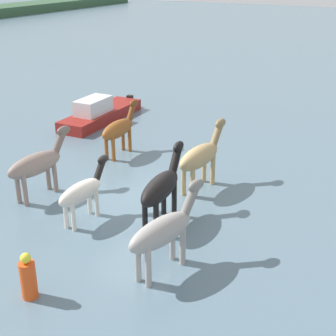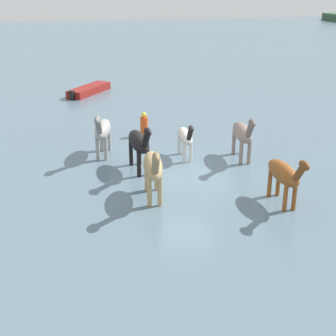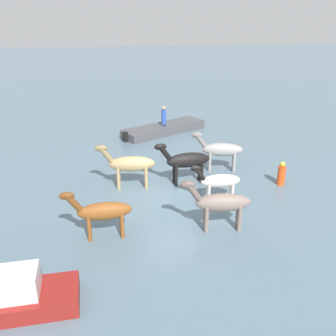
{
  "view_description": "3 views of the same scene",
  "coord_description": "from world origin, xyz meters",
  "px_view_note": "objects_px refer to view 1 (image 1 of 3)",
  "views": [
    {
      "loc": [
        -11.51,
        -7.35,
        6.93
      ],
      "look_at": [
        0.7,
        -0.73,
        1.02
      ],
      "focal_mm": 52.19,
      "sensor_mm": 36.0,
      "label": 1
    },
    {
      "loc": [
        16.16,
        -4.09,
        6.84
      ],
      "look_at": [
        0.78,
        -0.6,
        0.66
      ],
      "focal_mm": 51.55,
      "sensor_mm": 36.0,
      "label": 2
    },
    {
      "loc": [
        2.87,
        14.58,
        7.57
      ],
      "look_at": [
        0.13,
        -0.86,
        1.03
      ],
      "focal_mm": 40.66,
      "sensor_mm": 36.0,
      "label": 3
    }
  ],
  "objects_px": {
    "horse_gray_outer": "(163,231)",
    "horse_chestnut_trailing": "(37,164)",
    "horse_lead": "(82,191)",
    "horse_dark_mare": "(119,129)",
    "horse_rear_stallion": "(201,156)",
    "buoy_channel_marker": "(28,278)",
    "boat_tender_starboard": "(100,114)",
    "horse_dun_straggler": "(161,187)"
  },
  "relations": [
    {
      "from": "horse_gray_outer",
      "to": "horse_chestnut_trailing",
      "type": "bearing_deg",
      "value": 85.91
    },
    {
      "from": "horse_lead",
      "to": "horse_chestnut_trailing",
      "type": "bearing_deg",
      "value": 77.19
    },
    {
      "from": "horse_dark_mare",
      "to": "horse_rear_stallion",
      "type": "bearing_deg",
      "value": -108.69
    },
    {
      "from": "horse_rear_stallion",
      "to": "buoy_channel_marker",
      "type": "height_order",
      "value": "horse_rear_stallion"
    },
    {
      "from": "horse_rear_stallion",
      "to": "horse_gray_outer",
      "type": "bearing_deg",
      "value": -158.98
    },
    {
      "from": "horse_chestnut_trailing",
      "to": "horse_dark_mare",
      "type": "xyz_separation_m",
      "value": [
        4.24,
        -0.21,
        -0.06
      ]
    },
    {
      "from": "horse_rear_stallion",
      "to": "buoy_channel_marker",
      "type": "distance_m",
      "value": 7.03
    },
    {
      "from": "horse_dark_mare",
      "to": "buoy_channel_marker",
      "type": "xyz_separation_m",
      "value": [
        -8.24,
        -3.09,
        -0.54
      ]
    },
    {
      "from": "horse_chestnut_trailing",
      "to": "buoy_channel_marker",
      "type": "height_order",
      "value": "horse_chestnut_trailing"
    },
    {
      "from": "buoy_channel_marker",
      "to": "horse_lead",
      "type": "bearing_deg",
      "value": 17.87
    },
    {
      "from": "horse_rear_stallion",
      "to": "boat_tender_starboard",
      "type": "xyz_separation_m",
      "value": [
        4.45,
        7.22,
        -0.83
      ]
    },
    {
      "from": "horse_dun_straggler",
      "to": "boat_tender_starboard",
      "type": "bearing_deg",
      "value": 40.89
    },
    {
      "from": "horse_rear_stallion",
      "to": "boat_tender_starboard",
      "type": "bearing_deg",
      "value": 64.9
    },
    {
      "from": "horse_gray_outer",
      "to": "buoy_channel_marker",
      "type": "height_order",
      "value": "horse_gray_outer"
    },
    {
      "from": "horse_dun_straggler",
      "to": "horse_lead",
      "type": "relative_size",
      "value": 1.23
    },
    {
      "from": "horse_dun_straggler",
      "to": "horse_chestnut_trailing",
      "type": "height_order",
      "value": "horse_dun_straggler"
    },
    {
      "from": "horse_dun_straggler",
      "to": "horse_dark_mare",
      "type": "bearing_deg",
      "value": 41.08
    },
    {
      "from": "horse_chestnut_trailing",
      "to": "horse_lead",
      "type": "xyz_separation_m",
      "value": [
        -0.62,
        -2.21,
        -0.18
      ]
    },
    {
      "from": "horse_lead",
      "to": "buoy_channel_marker",
      "type": "distance_m",
      "value": 3.58
    },
    {
      "from": "horse_chestnut_trailing",
      "to": "horse_gray_outer",
      "type": "relative_size",
      "value": 1.0
    },
    {
      "from": "horse_dark_mare",
      "to": "horse_lead",
      "type": "distance_m",
      "value": 5.25
    },
    {
      "from": "horse_dun_straggler",
      "to": "boat_tender_starboard",
      "type": "height_order",
      "value": "horse_dun_straggler"
    },
    {
      "from": "horse_gray_outer",
      "to": "boat_tender_starboard",
      "type": "xyz_separation_m",
      "value": [
        9.08,
        8.41,
        -0.79
      ]
    },
    {
      "from": "horse_dark_mare",
      "to": "horse_gray_outer",
      "type": "xyz_separation_m",
      "value": [
        -5.93,
        -5.21,
        0.06
      ]
    },
    {
      "from": "horse_rear_stallion",
      "to": "boat_tender_starboard",
      "type": "height_order",
      "value": "horse_rear_stallion"
    },
    {
      "from": "horse_chestnut_trailing",
      "to": "horse_rear_stallion",
      "type": "bearing_deg",
      "value": -48.6
    },
    {
      "from": "horse_chestnut_trailing",
      "to": "horse_lead",
      "type": "bearing_deg",
      "value": -98.99
    },
    {
      "from": "boat_tender_starboard",
      "to": "buoy_channel_marker",
      "type": "xyz_separation_m",
      "value": [
        -11.38,
        -6.28,
        0.19
      ]
    },
    {
      "from": "horse_lead",
      "to": "horse_dun_straggler",
      "type": "bearing_deg",
      "value": -62.34
    },
    {
      "from": "boat_tender_starboard",
      "to": "horse_gray_outer",
      "type": "bearing_deg",
      "value": 41.16
    },
    {
      "from": "horse_gray_outer",
      "to": "horse_dun_straggler",
      "type": "bearing_deg",
      "value": 43.59
    },
    {
      "from": "horse_rear_stallion",
      "to": "horse_lead",
      "type": "xyz_separation_m",
      "value": [
        -3.55,
        2.02,
        -0.22
      ]
    },
    {
      "from": "horse_chestnut_trailing",
      "to": "horse_gray_outer",
      "type": "distance_m",
      "value": 5.68
    },
    {
      "from": "buoy_channel_marker",
      "to": "boat_tender_starboard",
      "type": "bearing_deg",
      "value": 28.89
    },
    {
      "from": "horse_chestnut_trailing",
      "to": "horse_gray_outer",
      "type": "xyz_separation_m",
      "value": [
        -1.69,
        -5.43,
        -0.0
      ]
    },
    {
      "from": "horse_rear_stallion",
      "to": "horse_dark_mare",
      "type": "distance_m",
      "value": 4.23
    },
    {
      "from": "horse_rear_stallion",
      "to": "horse_chestnut_trailing",
      "type": "height_order",
      "value": "horse_rear_stallion"
    },
    {
      "from": "horse_chestnut_trailing",
      "to": "horse_dark_mare",
      "type": "height_order",
      "value": "horse_chestnut_trailing"
    },
    {
      "from": "horse_dark_mare",
      "to": "horse_gray_outer",
      "type": "distance_m",
      "value": 7.9
    },
    {
      "from": "horse_rear_stallion",
      "to": "horse_dun_straggler",
      "type": "distance_m",
      "value": 2.61
    },
    {
      "from": "horse_lead",
      "to": "buoy_channel_marker",
      "type": "height_order",
      "value": "horse_lead"
    },
    {
      "from": "horse_dun_straggler",
      "to": "horse_chestnut_trailing",
      "type": "distance_m",
      "value": 4.26
    }
  ]
}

